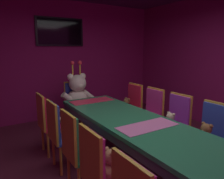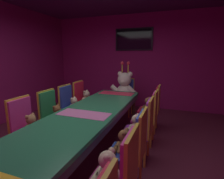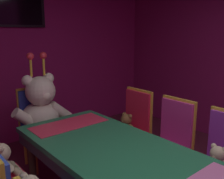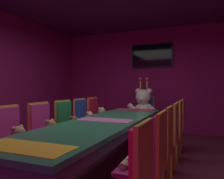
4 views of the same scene
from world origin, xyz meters
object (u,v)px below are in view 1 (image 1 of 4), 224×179
Objects in this scene: chair_right_4 at (152,110)px; king_teddy_bear at (78,93)px; teddy_right_3 at (170,122)px; throne_chair at (75,100)px; teddy_right_2 at (205,135)px; teddy_right_5 at (127,105)px; wall_tv at (60,32)px; chair_left_4 at (58,129)px; chair_right_2 at (212,132)px; banquet_table at (147,133)px; chair_left_3 at (75,145)px; chair_left_2 at (98,169)px; chair_right_3 at (176,119)px; chair_left_5 at (46,118)px; teddy_left_5 at (55,116)px; chair_right_5 at (132,103)px; teddy_left_4 at (68,128)px; teddy_left_2 at (112,165)px; teddy_left_3 at (87,143)px.

chair_right_4 is 1.56m from king_teddy_bear.
throne_chair reaches higher than teddy_right_3.
teddy_right_2 is 1.75m from teddy_right_5.
wall_tv is at bearing -78.42° from teddy_right_2.
chair_right_4 reaches higher than teddy_right_2.
chair_left_4 and chair_right_2 have the same top height.
banquet_table is at bearing -0.00° from throne_chair.
king_teddy_bear reaches higher than chair_left_3.
chair_left_2 reaches higher than teddy_right_3.
chair_left_2 is at bearing 19.15° from chair_right_3.
teddy_left_5 is (0.15, 0.00, -0.00)m from chair_left_5.
chair_left_5 is 1.25m from throne_chair.
chair_right_5 is (1.57, 0.02, 0.00)m from teddy_left_5.
king_teddy_bear is (-0.70, 2.47, 0.19)m from teddy_right_2.
wall_tv is at bearing -75.86° from teddy_right_3.
throne_chair is at bearing -75.13° from teddy_right_2.
wall_tv is (-0.84, 3.42, 1.45)m from chair_right_2.
chair_right_5 is (1.70, 1.73, 0.00)m from chair_left_2.
wall_tv is at bearing 180.00° from throne_chair.
teddy_right_5 is at bearing 36.80° from chair_left_3.
teddy_right_2 is 3.79m from wall_tv.
teddy_left_4 is at bearing -37.14° from chair_right_2.
chair_left_4 is at bearing -37.14° from teddy_right_2.
wall_tv reaches higher than throne_chair.
throne_chair is at bearing -70.77° from teddy_right_3.
teddy_right_2 is at bearing 14.87° from throne_chair.
chair_right_3 is (0.01, 0.61, 0.00)m from chair_right_2.
chair_left_3 is at bearing 34.42° from chair_right_5.
chair_left_2 is 2.59m from king_teddy_bear.
banquet_table is 1.65m from chair_left_5.
chair_right_4 is at bearing 19.17° from chair_left_3.
chair_left_2 is 1.71m from teddy_left_5.
chair_left_2 reaches higher than teddy_right_5.
chair_right_3 is (1.69, -0.56, 0.00)m from chair_left_4.
chair_left_4 is at bearing 97.10° from teddy_left_2.
chair_left_5 is 1.00× the size of chair_right_5.
chair_left_4 is at bearing 18.88° from chair_right_5.
banquet_table is 3.19× the size of wall_tv.
teddy_left_3 is at bearing -21.22° from chair_right_2.
teddy_right_3 is at bearing 20.88° from king_teddy_bear.
chair_right_2 is (1.56, -1.73, 0.00)m from teddy_left_5.
teddy_left_5 is 0.35× the size of chair_right_5.
wall_tv is (0.83, 2.83, 1.45)m from chair_left_3.
chair_right_4 is 0.57m from chair_right_5.
teddy_left_2 reaches higher than banquet_table.
banquet_table is 1.67m from chair_right_5.
chair_right_4 is at bearing -69.01° from wall_tv.
chair_left_5 is (-0.86, 1.41, -0.06)m from banquet_table.
chair_right_3 is 1.00× the size of chair_right_4.
wall_tv reaches higher than chair_left_4.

